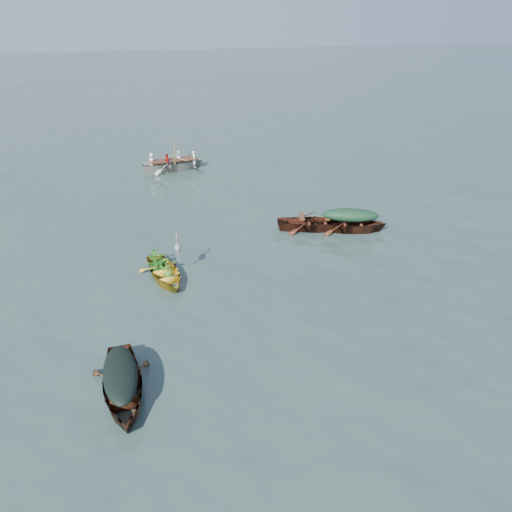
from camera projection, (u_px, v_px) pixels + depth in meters
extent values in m
plane|color=#344843|center=(276.00, 284.00, 16.52)|extent=(140.00, 140.00, 0.00)
imported|color=gold|center=(165.00, 279.00, 16.81)|extent=(2.23, 3.40, 0.85)
imported|color=#4E2512|center=(124.00, 395.00, 12.02)|extent=(1.87, 4.03, 0.99)
imported|color=#572114|center=(349.00, 231.00, 20.10)|extent=(4.27, 2.28, 0.93)
imported|color=#501C14|center=(313.00, 229.00, 20.20)|extent=(4.26, 2.07, 0.94)
imported|color=beige|center=(174.00, 170.00, 26.66)|extent=(4.68, 1.99, 1.09)
ellipsoid|color=black|center=(120.00, 373.00, 11.69)|extent=(1.03, 2.21, 0.40)
ellipsoid|color=#17391F|center=(350.00, 214.00, 19.75)|extent=(2.35, 1.25, 0.52)
imported|color=#39771F|center=(159.00, 253.00, 16.91)|extent=(0.94, 1.07, 0.60)
imported|color=white|center=(173.00, 153.00, 26.22)|extent=(3.32, 1.66, 0.76)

